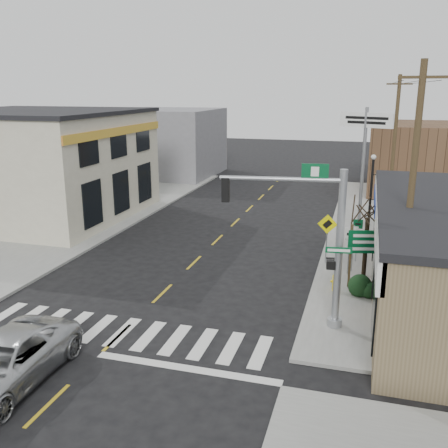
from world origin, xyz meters
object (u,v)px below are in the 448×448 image
(bare_tree, at_px, (369,205))
(utility_pole_far, at_px, (394,145))
(guide_sign, at_px, (367,248))
(lamp_post, at_px, (372,195))
(traffic_signal_pole, at_px, (320,231))
(utility_pole_near, at_px, (411,190))
(fire_hydrant, at_px, (335,282))
(suv, at_px, (4,362))
(dance_center_sign, at_px, (365,137))

(bare_tree, relative_size, utility_pole_far, 0.50)
(guide_sign, distance_m, lamp_post, 5.68)
(bare_tree, distance_m, utility_pole_far, 13.50)
(traffic_signal_pole, xyz_separation_m, utility_pole_near, (2.99, 1.90, 1.24))
(fire_hydrant, relative_size, lamp_post, 0.15)
(lamp_post, xyz_separation_m, utility_pole_far, (1.24, 8.19, 1.75))
(suv, bearing_deg, lamp_post, 56.77)
(suv, relative_size, utility_pole_far, 0.57)
(guide_sign, xyz_separation_m, lamp_post, (0.11, 5.57, 1.12))
(bare_tree, xyz_separation_m, utility_pole_far, (1.40, 13.38, 1.11))
(fire_hydrant, xyz_separation_m, dance_center_sign, (0.70, 11.65, 4.95))
(lamp_post, bearing_deg, traffic_signal_pole, -116.85)
(dance_center_sign, height_order, utility_pole_near, utility_pole_near)
(traffic_signal_pole, height_order, utility_pole_near, utility_pole_near)
(guide_sign, distance_m, utility_pole_far, 14.13)
(fire_hydrant, xyz_separation_m, utility_pole_far, (2.53, 14.36, 4.25))
(dance_center_sign, height_order, utility_pole_far, utility_pole_far)
(suv, relative_size, fire_hydrant, 7.01)
(fire_hydrant, height_order, dance_center_sign, dance_center_sign)
(utility_pole_far, bearing_deg, lamp_post, -97.56)
(guide_sign, relative_size, fire_hydrant, 3.73)
(guide_sign, distance_m, dance_center_sign, 11.63)
(suv, distance_m, traffic_signal_pole, 10.73)
(dance_center_sign, bearing_deg, traffic_signal_pole, -70.72)
(dance_center_sign, distance_m, bare_tree, 10.84)
(traffic_signal_pole, height_order, lamp_post, traffic_signal_pole)
(suv, bearing_deg, fire_hydrant, 46.76)
(utility_pole_far, bearing_deg, bare_tree, -94.91)
(traffic_signal_pole, distance_m, bare_tree, 4.56)
(traffic_signal_pole, height_order, fire_hydrant, traffic_signal_pole)
(traffic_signal_pole, relative_size, fire_hydrant, 7.84)
(lamp_post, bearing_deg, suv, -139.02)
(suv, bearing_deg, utility_pole_near, 35.07)
(lamp_post, relative_size, utility_pole_near, 0.54)
(lamp_post, distance_m, bare_tree, 5.23)
(suv, xyz_separation_m, bare_tree, (9.88, 10.46, 2.95))
(fire_hydrant, bearing_deg, utility_pole_far, 80.01)
(dance_center_sign, bearing_deg, utility_pole_far, 79.59)
(utility_pole_far, bearing_deg, suv, -114.26)
(utility_pole_near, bearing_deg, bare_tree, 127.71)
(guide_sign, bearing_deg, lamp_post, 75.08)
(dance_center_sign, bearing_deg, guide_sign, -63.77)
(guide_sign, bearing_deg, suv, -148.40)
(bare_tree, distance_m, utility_pole_near, 3.00)
(utility_pole_near, bearing_deg, lamp_post, 106.62)
(suv, relative_size, lamp_post, 1.04)
(suv, bearing_deg, guide_sign, 44.86)
(suv, xyz_separation_m, lamp_post, (10.03, 15.65, 2.32))
(bare_tree, bearing_deg, utility_pole_near, -59.61)
(suv, xyz_separation_m, utility_pole_far, (11.27, 23.84, 4.06))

